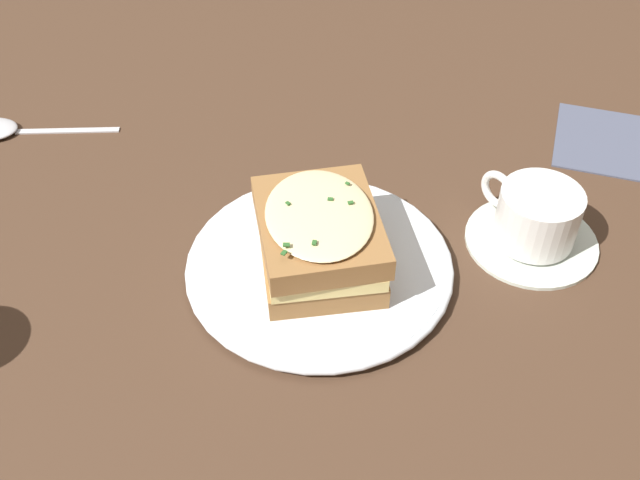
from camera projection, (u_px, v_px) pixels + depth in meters
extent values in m
plane|color=#473021|center=(322.00, 250.00, 0.71)|extent=(2.40, 2.40, 0.00)
cylinder|color=white|center=(320.00, 267.00, 0.68)|extent=(0.23, 0.23, 0.01)
torus|color=white|center=(320.00, 265.00, 0.68)|extent=(0.24, 0.24, 0.01)
cube|color=olive|center=(320.00, 253.00, 0.67)|extent=(0.15, 0.13, 0.02)
cube|color=#EAD17A|center=(320.00, 239.00, 0.66)|extent=(0.15, 0.13, 0.01)
cube|color=olive|center=(320.00, 226.00, 0.64)|extent=(0.15, 0.13, 0.02)
ellipsoid|color=beige|center=(320.00, 214.00, 0.63)|extent=(0.14, 0.12, 0.01)
cube|color=#2D6028|center=(318.00, 243.00, 0.60)|extent=(0.01, 0.00, 0.00)
cube|color=#2D6028|center=(288.00, 203.00, 0.64)|extent=(0.01, 0.01, 0.00)
cube|color=#2D6028|center=(351.00, 202.00, 0.64)|extent=(0.00, 0.01, 0.00)
cube|color=#2D6028|center=(330.00, 199.00, 0.64)|extent=(0.00, 0.00, 0.00)
cube|color=#2D6028|center=(348.00, 183.00, 0.66)|extent=(0.00, 0.00, 0.00)
cube|color=#2D6028|center=(286.00, 245.00, 0.60)|extent=(0.00, 0.01, 0.00)
cube|color=#2D6028|center=(284.00, 253.00, 0.59)|extent=(0.01, 0.01, 0.00)
cylinder|color=silver|center=(531.00, 239.00, 0.71)|extent=(0.13, 0.13, 0.01)
cylinder|color=white|center=(538.00, 216.00, 0.69)|extent=(0.08, 0.08, 0.05)
cylinder|color=#381E0F|center=(542.00, 199.00, 0.68)|extent=(0.06, 0.06, 0.00)
torus|color=white|center=(498.00, 190.00, 0.72)|extent=(0.03, 0.03, 0.04)
cube|color=silver|center=(67.00, 130.00, 0.84)|extent=(0.02, 0.12, 0.00)
cube|color=#4C5166|center=(602.00, 140.00, 0.83)|extent=(0.14, 0.12, 0.00)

